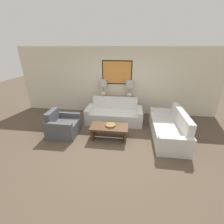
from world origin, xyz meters
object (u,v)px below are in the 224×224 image
object	(u,v)px
console_table	(116,106)
decorative_bowl	(111,125)
couch_by_back_wall	(114,114)
coffee_table	(109,129)
table_lamp_right	(130,87)
couch_by_side	(169,129)
armchair_near_back_wall	(63,126)
table_lamp_left	(103,86)

from	to	relation	value
console_table	decorative_bowl	size ratio (longest dim) A/B	4.83
couch_by_back_wall	coffee_table	distance (m)	1.16
console_table	decorative_bowl	distance (m)	1.80
console_table	couch_by_back_wall	distance (m)	0.67
decorative_bowl	couch_by_back_wall	bearing A→B (deg)	90.83
table_lamp_right	couch_by_side	xyz separation A→B (m)	(1.29, -1.51, -0.92)
couch_by_back_wall	decorative_bowl	size ratio (longest dim) A/B	6.69
armchair_near_back_wall	couch_by_side	bearing A→B (deg)	4.10
couch_by_back_wall	decorative_bowl	xyz separation A→B (m)	(0.02, -1.13, 0.15)
couch_by_back_wall	console_table	bearing A→B (deg)	90.00
couch_by_back_wall	coffee_table	xyz separation A→B (m)	(-0.03, -1.16, 0.01)
table_lamp_right	coffee_table	size ratio (longest dim) A/B	0.61
coffee_table	decorative_bowl	xyz separation A→B (m)	(0.04, 0.03, 0.14)
decorative_bowl	armchair_near_back_wall	world-z (taller)	armchair_near_back_wall
couch_by_side	coffee_table	xyz separation A→B (m)	(-1.84, -0.31, 0.01)
table_lamp_right	armchair_near_back_wall	world-z (taller)	table_lamp_right
armchair_near_back_wall	coffee_table	bearing A→B (deg)	-2.75
table_lamp_left	decorative_bowl	xyz separation A→B (m)	(0.54, -1.80, -0.77)
table_lamp_right	decorative_bowl	xyz separation A→B (m)	(-0.51, -1.80, -0.77)
couch_by_side	armchair_near_back_wall	bearing A→B (deg)	-175.90
table_lamp_left	coffee_table	bearing A→B (deg)	-74.66
console_table	armchair_near_back_wall	distance (m)	2.34
table_lamp_left	table_lamp_right	bearing A→B (deg)	0.00
table_lamp_right	couch_by_back_wall	size ratio (longest dim) A/B	0.34
table_lamp_left	armchair_near_back_wall	world-z (taller)	table_lamp_left
table_lamp_right	coffee_table	bearing A→B (deg)	-106.80
table_lamp_left	armchair_near_back_wall	size ratio (longest dim) A/B	0.76
table_lamp_left	table_lamp_right	size ratio (longest dim) A/B	1.00
table_lamp_right	armchair_near_back_wall	size ratio (longest dim) A/B	0.76
armchair_near_back_wall	decorative_bowl	bearing A→B (deg)	-1.62
table_lamp_right	couch_by_side	distance (m)	2.19
console_table	coffee_table	size ratio (longest dim) A/B	1.30
coffee_table	decorative_bowl	bearing A→B (deg)	34.73
table_lamp_right	armchair_near_back_wall	distance (m)	2.87
table_lamp_left	table_lamp_right	xyz separation A→B (m)	(1.05, 0.00, 0.00)
table_lamp_left	coffee_table	world-z (taller)	table_lamp_left
couch_by_back_wall	table_lamp_left	bearing A→B (deg)	128.33
decorative_bowl	armchair_near_back_wall	distance (m)	1.57
console_table	couch_by_side	distance (m)	2.37
couch_by_side	decorative_bowl	xyz separation A→B (m)	(-1.80, -0.29, 0.15)
coffee_table	armchair_near_back_wall	xyz separation A→B (m)	(-1.52, 0.07, -0.02)
table_lamp_right	decorative_bowl	bearing A→B (deg)	-105.83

